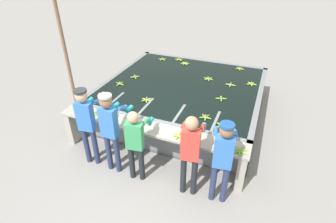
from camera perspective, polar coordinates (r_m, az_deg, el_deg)
name	(u,v)px	position (r m, az deg, el deg)	size (l,w,h in m)	color
ground_plane	(145,166)	(5.73, -5.02, -11.68)	(80.00, 80.00, 0.00)	gray
wash_tank	(182,98)	(7.26, 3.12, 2.93)	(4.08, 3.90, 0.86)	gray
work_ledge	(148,137)	(5.49, -4.27, -5.60)	(4.08, 0.45, 0.86)	#A8A393
worker_0	(87,120)	(5.40, -17.28, -1.72)	(0.47, 0.75, 1.75)	navy
worker_1	(110,126)	(5.09, -12.49, -3.10)	(0.41, 0.73, 1.76)	navy
worker_2	(135,140)	(4.92, -7.09, -6.20)	(0.47, 0.73, 1.56)	#1E2328
worker_3	(190,149)	(4.54, 4.91, -8.16)	(0.47, 0.74, 1.69)	#1E2328
worker_4	(223,156)	(4.48, 11.83, -9.40)	(0.48, 0.74, 1.69)	navy
banana_bunch_floating_0	(251,84)	(7.36, 17.69, 5.75)	(0.27, 0.28, 0.08)	#9EC642
banana_bunch_floating_1	(240,69)	(8.25, 15.32, 8.97)	(0.27, 0.28, 0.08)	#7FAD33
banana_bunch_floating_2	(221,126)	(5.44, 11.51, -3.06)	(0.24, 0.24, 0.08)	#8CB738
banana_bunch_floating_3	(179,59)	(8.69, 2.41, 11.26)	(0.27, 0.28, 0.08)	#8CB738
banana_bunch_floating_4	(135,77)	(7.49, -7.18, 7.51)	(0.24, 0.24, 0.08)	#93BC3D
banana_bunch_floating_5	(147,100)	(6.27, -4.65, 2.58)	(0.28, 0.27, 0.08)	#93BC3D
banana_bunch_floating_6	(103,94)	(6.70, -13.92, 3.74)	(0.28, 0.27, 0.08)	#93BC3D
banana_bunch_floating_7	(230,85)	(7.16, 13.45, 5.68)	(0.28, 0.28, 0.08)	#93BC3D
banana_bunch_floating_8	(162,59)	(8.70, -1.22, 11.30)	(0.27, 0.27, 0.08)	#7FAD33
banana_bunch_floating_9	(221,98)	(6.43, 11.48, 2.79)	(0.28, 0.28, 0.08)	#7FAD33
banana_bunch_floating_10	(120,84)	(7.14, -10.41, 5.96)	(0.28, 0.28, 0.08)	#8CB738
banana_bunch_floating_11	(205,117)	(5.66, 8.16, -1.23)	(0.27, 0.27, 0.08)	#75A333
banana_bunch_floating_12	(185,63)	(8.38, 3.74, 10.41)	(0.28, 0.28, 0.08)	#9EC642
banana_bunch_floating_13	(208,79)	(7.39, 8.76, 7.06)	(0.28, 0.27, 0.08)	#8CB738
banana_bunch_ledge_0	(239,151)	(4.89, 15.26, -8.20)	(0.27, 0.28, 0.08)	#7FAD33
banana_bunch_ledge_1	(93,114)	(5.93, -16.07, -0.51)	(0.28, 0.28, 0.08)	#7FAD33
banana_bunch_ledge_2	(180,135)	(5.07, 2.53, -5.22)	(0.27, 0.28, 0.08)	#93BC3D
knife_0	(134,126)	(5.39, -7.51, -3.11)	(0.34, 0.13, 0.02)	silver
support_post_left	(67,57)	(7.23, -21.22, 10.91)	(0.09, 0.09, 3.20)	#846647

